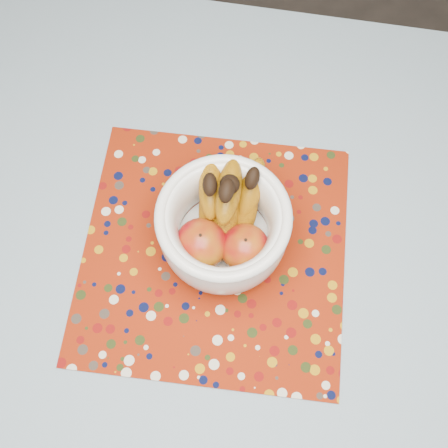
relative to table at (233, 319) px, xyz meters
The scene contains 4 objects.
table is the anchor object (origin of this frame).
tablecloth 0.08m from the table, ahead, with size 1.32×1.32×0.01m, color slate.
placemat 0.14m from the table, 117.93° to the left, with size 0.46×0.46×0.00m, color maroon.
fruit_bowl 0.21m from the table, 106.56° to the left, with size 0.22×0.23×0.18m.
Camera 1 is at (0.02, -0.19, 1.64)m, focal length 42.00 mm.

